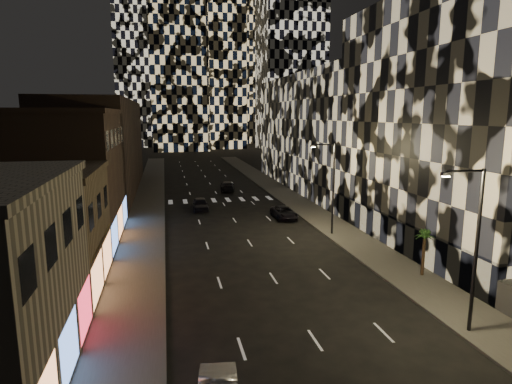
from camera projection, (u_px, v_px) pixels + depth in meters
name	position (u px, v px, depth m)	size (l,w,h in m)	color
sidewalk_left	(148.00, 202.00, 58.33)	(4.00, 120.00, 0.15)	#47443F
sidewalk_right	(289.00, 197.00, 62.43)	(4.00, 120.00, 0.15)	#47443F
curb_left	(164.00, 202.00, 58.76)	(0.20, 120.00, 0.15)	#4C4C47
curb_right	(275.00, 197.00, 62.00)	(0.20, 120.00, 0.15)	#4C4C47
retail_tan	(21.00, 236.00, 28.29)	(10.00, 10.00, 8.00)	#766247
retail_brown	(62.00, 179.00, 39.96)	(10.00, 15.00, 12.00)	#4A362A
retail_filler_left	(101.00, 147.00, 65.28)	(10.00, 40.00, 14.00)	#4A362A
midrise_right	(480.00, 125.00, 37.99)	(16.00, 25.00, 22.00)	#232326
midrise_base	(395.00, 233.00, 38.11)	(0.60, 25.00, 3.00)	#383838
midrise_filler_right	(336.00, 133.00, 69.62)	(16.00, 40.00, 18.00)	#232326
tower_center_low	(177.00, 3.00, 138.11)	(18.00, 18.00, 95.00)	black
streetlight_near	(473.00, 240.00, 22.66)	(2.55, 0.25, 9.00)	black
streetlight_far	(331.00, 182.00, 41.91)	(2.55, 0.25, 9.00)	black
car_dark_midlane	(200.00, 204.00, 53.67)	(1.87, 4.64, 1.58)	black
car_dark_oncoming	(227.00, 186.00, 67.63)	(2.09, 5.14, 1.49)	black
car_dark_rightlane	(284.00, 213.00, 49.56)	(2.29, 4.96, 1.38)	black
palm_tree	(425.00, 238.00, 31.29)	(1.75, 1.77, 3.47)	#47331E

